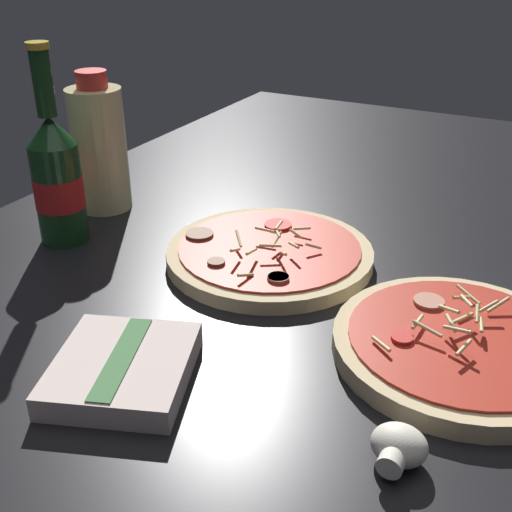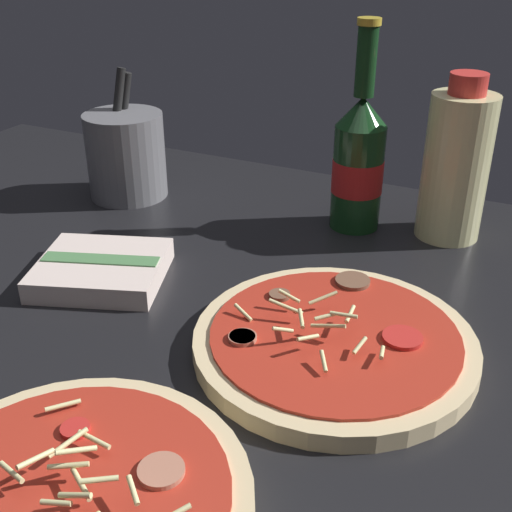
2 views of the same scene
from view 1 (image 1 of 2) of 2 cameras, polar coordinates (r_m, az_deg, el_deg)
counter_slab at (r=80.49cm, az=2.87°, el=-1.26°), size 160.00×90.00×2.50cm
pizza_near at (r=65.47cm, az=17.64°, el=-7.61°), size 24.43×24.43×5.33cm
pizza_far at (r=79.50cm, az=1.19°, el=0.23°), size 25.58×25.58×4.85cm
beer_bottle at (r=85.88cm, az=-17.27°, el=6.71°), size 6.32×6.32×25.29cm
oil_bottle at (r=95.03cm, az=-13.75°, el=9.36°), size 7.74×7.74×19.85cm
mushroom_left at (r=52.52cm, az=12.54°, el=-16.24°), size 4.72×4.49×3.14cm
dish_towel at (r=60.66cm, az=-11.76°, el=-9.76°), size 16.61×15.88×2.56cm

